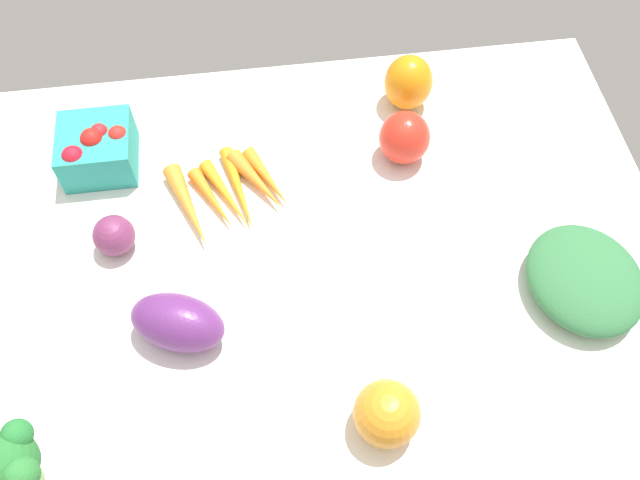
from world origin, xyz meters
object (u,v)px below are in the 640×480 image
heirloom_tomato_orange (387,414)px  red_onion_center (114,235)px  eggplant (178,323)px  leafy_greens_clump (585,279)px  carrot_bunch (229,193)px  bell_pepper_orange (408,82)px  broccoli_head (7,464)px  berry_basket (97,148)px  bell_pepper_red (405,138)px

heirloom_tomato_orange → red_onion_center: size_ratio=1.39×
eggplant → leafy_greens_clump: bearing=21.9°
carrot_bunch → eggplant: bearing=-109.7°
bell_pepper_orange → heirloom_tomato_orange: bearing=-104.2°
heirloom_tomato_orange → broccoli_head: 43.79cm
berry_basket → eggplant: bearing=-69.5°
bell_pepper_red → red_onion_center: size_ratio=1.43×
eggplant → bell_pepper_red: bearing=59.0°
heirloom_tomato_orange → red_onion_center: 46.04cm
carrot_bunch → berry_basket: 21.81cm
heirloom_tomato_orange → broccoli_head: broccoli_head is taller
berry_basket → eggplant: size_ratio=0.86×
heirloom_tomato_orange → bell_pepper_orange: bearing=75.8°
carrot_bunch → broccoli_head: bearing=-124.4°
berry_basket → heirloom_tomato_orange: bearing=-52.0°
bell_pepper_orange → berry_basket: bearing=-172.6°
eggplant → carrot_bunch: bearing=92.6°
bell_pepper_red → bell_pepper_orange: bearing=75.7°
leafy_greens_clump → broccoli_head: 76.48cm
leafy_greens_clump → red_onion_center: red_onion_center is taller
carrot_bunch → bell_pepper_orange: 34.76cm
berry_basket → eggplant: 33.35cm
bell_pepper_orange → broccoli_head: bearing=-136.4°
broccoli_head → bell_pepper_orange: bearing=43.6°
carrot_bunch → broccoli_head: (-26.45, -38.66, 6.47)cm
bell_pepper_orange → leafy_greens_clump: 41.96cm
carrot_bunch → bell_pepper_red: 28.48cm
heirloom_tomato_orange → red_onion_center: (-33.94, 31.09, -1.16)cm
bell_pepper_red → berry_basket: bearing=174.5°
bell_pepper_red → carrot_bunch: bearing=-170.3°
broccoli_head → heirloom_tomato_orange: bearing=1.3°
heirloom_tomato_orange → carrot_bunch: size_ratio=0.42×
bell_pepper_orange → red_onion_center: size_ratio=1.59×
eggplant → berry_basket: bearing=132.8°
bell_pepper_red → red_onion_center: bell_pepper_red is taller
leafy_greens_clump → eggplant: bearing=179.6°
carrot_bunch → broccoli_head: broccoli_head is taller
eggplant → leafy_greens_clump: size_ratio=0.73×
berry_basket → leafy_greens_clump: 74.68cm
berry_basket → bell_pepper_orange: bell_pepper_orange is taller
carrot_bunch → red_onion_center: 18.08cm
berry_basket → leafy_greens_clump: size_ratio=0.63×
carrot_bunch → leafy_greens_clump: bearing=-24.9°
berry_basket → broccoli_head: size_ratio=0.96×
eggplant → red_onion_center: 17.78cm
bell_pepper_orange → broccoli_head: 79.06cm
leafy_greens_clump → broccoli_head: (-74.54, -16.36, 4.96)cm
bell_pepper_red → leafy_greens_clump: bearing=-53.3°
heirloom_tomato_orange → leafy_greens_clump: heirloom_tomato_orange is taller
heirloom_tomato_orange → red_onion_center: heirloom_tomato_orange is taller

